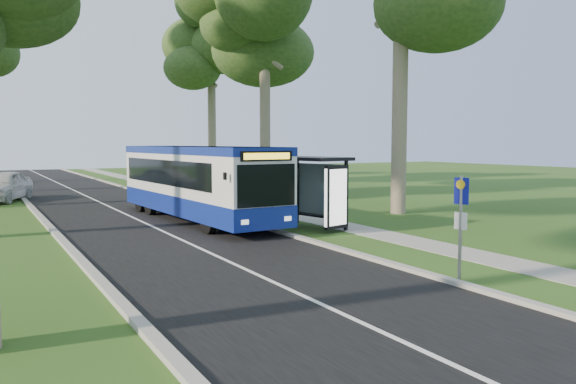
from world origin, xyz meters
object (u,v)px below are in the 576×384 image
bus_shelter (318,178)px  litter_bin (256,209)px  car_white (2,186)px  bus_stop_sign (461,216)px  bus (197,182)px

bus_shelter → litter_bin: bus_shelter is taller
bus_shelter → car_white: size_ratio=0.68×
car_white → bus_stop_sign: bearing=-49.1°
litter_bin → car_white: 16.13m
bus_shelter → bus: bearing=111.2°
bus_stop_sign → litter_bin: 12.31m
bus → bus_stop_sign: bus is taller
litter_bin → car_white: size_ratio=0.17×
bus → bus_shelter: (3.06, -4.59, 0.31)m
bus_shelter → car_white: 19.81m
bus_shelter → litter_bin: size_ratio=4.10×
bus → car_white: size_ratio=2.32×
bus_stop_sign → litter_bin: bus_stop_sign is taller
bus → car_white: 14.31m
bus_stop_sign → litter_bin: bearing=69.4°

